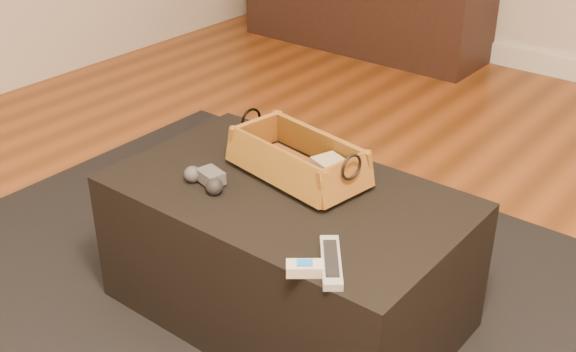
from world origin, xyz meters
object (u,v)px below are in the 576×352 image
Objects in this scene: game_controller at (206,179)px; silver_remote at (331,262)px; tv_remote at (289,167)px; cream_gadget at (305,268)px; wicker_basket at (298,161)px; ottoman at (287,252)px.

silver_remote is (0.50, -0.09, -0.01)m from game_controller.
tv_remote is at bearing 54.62° from game_controller.
silver_remote is 0.07m from cream_gadget.
wicker_basket is 0.45m from silver_remote.
ottoman is at bearing -72.07° from wicker_basket.
game_controller is at bearing 169.30° from silver_remote.
game_controller is (-0.16, -0.21, -0.03)m from wicker_basket.
silver_remote reaches higher than ottoman.
game_controller is at bearing -127.96° from wicker_basket.
game_controller is 0.49m from cream_gadget.
tv_remote is at bearing 124.77° from ottoman.
game_controller is 0.51m from silver_remote.
cream_gadget reaches higher than silver_remote.
wicker_basket is 2.91× the size of game_controller.
silver_remote is 1.98× the size of cream_gadget.
wicker_basket is (0.02, 0.01, 0.02)m from tv_remote.
tv_remote is 0.48m from cream_gadget.
cream_gadget is (0.47, -0.16, -0.01)m from game_controller.
ottoman is 0.44m from silver_remote.
silver_remote is at bearing -35.83° from tv_remote.
tv_remote is at bearing 140.82° from silver_remote.
cream_gadget is (0.30, -0.37, -0.03)m from wicker_basket.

